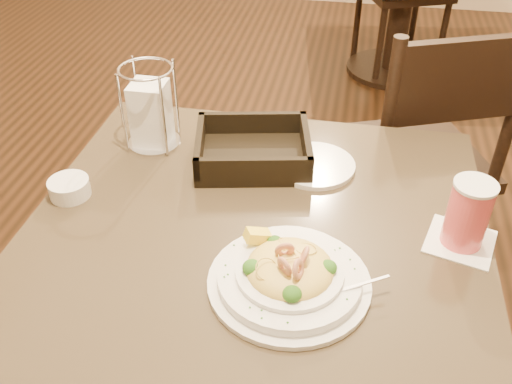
% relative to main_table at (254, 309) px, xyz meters
% --- Properties ---
extents(main_table, '(0.90, 0.90, 0.71)m').
position_rel_main_table_xyz_m(main_table, '(0.00, 0.00, 0.00)').
color(main_table, black).
rests_on(main_table, ground).
extents(dining_chair_near, '(0.55, 0.55, 0.93)m').
position_rel_main_table_xyz_m(dining_chair_near, '(0.37, 0.69, 0.01)').
color(dining_chair_near, black).
rests_on(dining_chair_near, ground).
extents(pasta_bowl, '(0.31, 0.28, 0.09)m').
position_rel_main_table_xyz_m(pasta_bowl, '(0.09, -0.13, 0.25)').
color(pasta_bowl, white).
rests_on(pasta_bowl, main_table).
extents(drink_glass, '(0.15, 0.15, 0.14)m').
position_rel_main_table_xyz_m(drink_glass, '(0.39, 0.04, 0.29)').
color(drink_glass, white).
rests_on(drink_glass, main_table).
extents(bread_basket, '(0.29, 0.25, 0.07)m').
position_rel_main_table_xyz_m(bread_basket, '(-0.05, 0.24, 0.25)').
color(bread_basket, black).
rests_on(bread_basket, main_table).
extents(napkin_caddy, '(0.12, 0.12, 0.20)m').
position_rel_main_table_xyz_m(napkin_caddy, '(-0.29, 0.27, 0.31)').
color(napkin_caddy, silver).
rests_on(napkin_caddy, main_table).
extents(side_plate, '(0.21, 0.21, 0.01)m').
position_rel_main_table_xyz_m(side_plate, '(0.09, 0.24, 0.23)').
color(side_plate, white).
rests_on(side_plate, main_table).
extents(butter_ramekin, '(0.11, 0.11, 0.04)m').
position_rel_main_table_xyz_m(butter_ramekin, '(-0.40, 0.04, 0.24)').
color(butter_ramekin, white).
rests_on(butter_ramekin, main_table).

